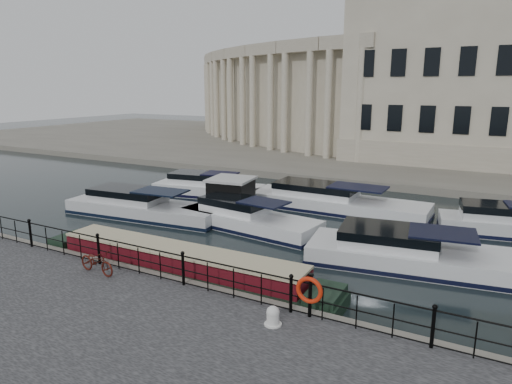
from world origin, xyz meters
TOP-DOWN VIEW (x-y plane):
  - ground_plane at (0.00, 0.00)m, footprint 160.00×160.00m
  - far_bank at (0.00, 39.00)m, footprint 120.00×42.00m
  - railing at (0.00, -2.25)m, footprint 24.14×0.14m
  - civic_building at (-1.00, 34.71)m, footprint 53.55×31.84m
  - bicycle at (-3.35, -2.94)m, footprint 1.75×0.74m
  - mooring_bollard at (3.87, -3.18)m, footprint 0.51×0.51m
  - life_ring_post at (4.60, -2.30)m, footprint 0.83×0.21m
  - narrowboat at (-1.34, -0.83)m, footprint 13.01×1.94m
  - harbour_hut at (-4.23, 7.73)m, footprint 3.54×3.08m
  - cabin_cruisers at (-0.59, 7.96)m, footprint 26.03×10.27m

SIDE VIEW (x-z plane):
  - ground_plane at x=0.00m, z-range 0.00..0.00m
  - far_bank at x=0.00m, z-range 0.00..0.55m
  - narrowboat at x=-1.34m, z-range -0.38..1.11m
  - cabin_cruisers at x=-0.59m, z-range -0.63..1.36m
  - mooring_bollard at x=3.87m, z-range 0.53..1.10m
  - harbour_hut at x=-4.23m, z-range -0.15..2.05m
  - bicycle at x=-3.35m, z-range 0.55..1.45m
  - railing at x=0.00m, z-range 0.59..1.81m
  - life_ring_post at x=4.60m, z-range 0.72..2.07m
  - civic_building at x=-1.00m, z-range -1.39..15.46m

